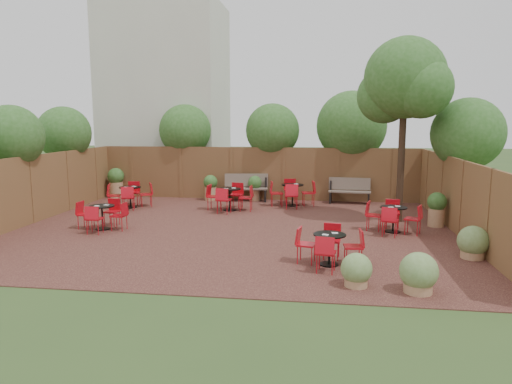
# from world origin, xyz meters

# --- Properties ---
(ground) EXTENTS (80.00, 80.00, 0.00)m
(ground) POSITION_xyz_m (0.00, 0.00, 0.00)
(ground) COLOR #354F23
(ground) RESTS_ON ground
(courtyard_paving) EXTENTS (12.00, 10.00, 0.02)m
(courtyard_paving) POSITION_xyz_m (0.00, 0.00, 0.01)
(courtyard_paving) COLOR #361816
(courtyard_paving) RESTS_ON ground
(fence_back) EXTENTS (12.00, 0.08, 2.00)m
(fence_back) POSITION_xyz_m (0.00, 5.00, 1.00)
(fence_back) COLOR brown
(fence_back) RESTS_ON ground
(fence_left) EXTENTS (0.08, 10.00, 2.00)m
(fence_left) POSITION_xyz_m (-6.00, 0.00, 1.00)
(fence_left) COLOR brown
(fence_left) RESTS_ON ground
(fence_right) EXTENTS (0.08, 10.00, 2.00)m
(fence_right) POSITION_xyz_m (6.00, 0.00, 1.00)
(fence_right) COLOR brown
(fence_right) RESTS_ON ground
(neighbour_building) EXTENTS (5.00, 4.00, 8.00)m
(neighbour_building) POSITION_xyz_m (-4.50, 8.00, 4.00)
(neighbour_building) COLOR beige
(neighbour_building) RESTS_ON ground
(overhang_foliage) EXTENTS (15.26, 10.54, 2.65)m
(overhang_foliage) POSITION_xyz_m (-0.30, 3.58, 2.65)
(overhang_foliage) COLOR #2B581C
(overhang_foliage) RESTS_ON ground
(courtyard_tree) EXTENTS (2.56, 2.46, 5.35)m
(courtyard_tree) POSITION_xyz_m (4.69, 1.67, 4.03)
(courtyard_tree) COLOR black
(courtyard_tree) RESTS_ON courtyard_paving
(park_bench_left) EXTENTS (1.68, 0.75, 1.01)m
(park_bench_left) POSITION_xyz_m (-0.39, 4.63, 0.54)
(park_bench_left) COLOR brown
(park_bench_left) RESTS_ON courtyard_paving
(park_bench_right) EXTENTS (1.53, 0.62, 0.92)m
(park_bench_right) POSITION_xyz_m (3.42, 4.63, 0.49)
(park_bench_right) COLOR brown
(park_bench_right) RESTS_ON courtyard_paving
(bistro_tables) EXTENTS (9.96, 8.21, 0.88)m
(bistro_tables) POSITION_xyz_m (-0.02, 1.32, 0.44)
(bistro_tables) COLOR black
(bistro_tables) RESTS_ON courtyard_paving
(planters) EXTENTS (11.77, 4.15, 1.15)m
(planters) POSITION_xyz_m (-1.12, 3.86, 0.58)
(planters) COLOR #A47852
(planters) RESTS_ON courtyard_paving
(low_shrubs) EXTENTS (3.27, 2.98, 0.72)m
(low_shrubs) POSITION_xyz_m (4.45, -3.39, 0.36)
(low_shrubs) COLOR #A47852
(low_shrubs) RESTS_ON courtyard_paving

